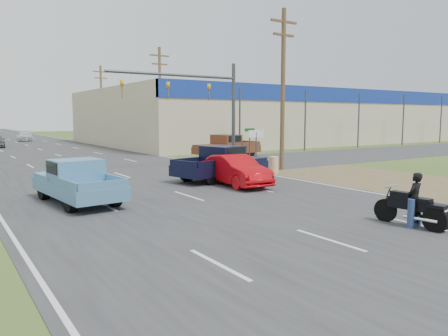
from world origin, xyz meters
TOP-DOWN VIEW (x-y plane):
  - ground at (0.00, 0.00)m, footprint 200.00×200.00m
  - main_road at (0.00, 40.00)m, footprint 15.00×180.00m
  - cross_road at (0.00, 18.00)m, footprint 120.00×10.00m
  - dirt_verge at (11.00, 10.00)m, footprint 8.00×18.00m
  - big_box_store at (32.00, 39.93)m, footprint 50.00×28.10m
  - utility_pole_1 at (9.50, 13.00)m, footprint 2.00×0.28m
  - utility_pole_2 at (9.50, 31.00)m, footprint 2.00×0.28m
  - utility_pole_3 at (9.50, 49.00)m, footprint 2.00×0.28m
  - tree_3 at (55.00, 70.00)m, footprint 8.40×8.40m
  - tree_5 at (30.00, 95.00)m, footprint 7.98×7.98m
  - barrel_0 at (8.00, 12.00)m, footprint 0.56×0.56m
  - barrel_1 at (8.40, 20.50)m, footprint 0.56×0.56m
  - lane_sign at (8.20, 14.00)m, footprint 1.20×0.08m
  - street_name_sign at (8.80, 15.50)m, footprint 0.80×0.08m
  - signal_mast at (5.82, 17.00)m, footprint 9.12×0.40m
  - red_convertible at (3.35, 9.33)m, footprint 1.85×4.62m
  - motorcycle at (3.27, -0.45)m, footprint 0.75×2.40m
  - rider at (3.27, -0.38)m, footprint 0.62×0.44m
  - blue_pickup at (-4.33, 9.26)m, footprint 2.47×5.35m
  - navy_pickup at (3.95, 11.38)m, footprint 5.83×3.31m
  - brown_pickup at (10.97, 21.67)m, footprint 6.08×3.15m
  - distant_car_silver at (1.52, 58.73)m, footprint 2.74×5.09m

SIDE VIEW (x-z plane):
  - ground at x=0.00m, z-range 0.00..0.00m
  - dirt_verge at x=11.00m, z-range 0.00..0.01m
  - cross_road at x=0.00m, z-range 0.00..0.02m
  - main_road at x=0.00m, z-range 0.00..0.02m
  - barrel_0 at x=8.00m, z-range 0.00..1.00m
  - barrel_1 at x=8.40m, z-range 0.00..1.00m
  - motorcycle at x=3.27m, z-range -0.07..1.15m
  - distant_car_silver at x=1.52m, z-range 0.00..1.40m
  - red_convertible at x=3.35m, z-range 0.00..1.49m
  - rider at x=3.27m, z-range 0.00..1.59m
  - blue_pickup at x=-4.33m, z-range 0.01..1.73m
  - navy_pickup at x=3.95m, z-range 0.01..1.83m
  - brown_pickup at x=10.97m, z-range 0.01..1.93m
  - street_name_sign at x=8.80m, z-range 0.30..2.91m
  - lane_sign at x=8.20m, z-range 0.64..3.16m
  - big_box_store at x=32.00m, z-range 0.01..6.61m
  - signal_mast at x=5.82m, z-range 1.30..8.30m
  - utility_pole_1 at x=9.50m, z-range 0.32..10.32m
  - utility_pole_2 at x=9.50m, z-range 0.32..10.32m
  - utility_pole_3 at x=9.50m, z-range 0.32..10.32m
  - tree_5 at x=30.00m, z-range 0.94..10.82m
  - tree_3 at x=55.00m, z-range 0.99..11.39m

